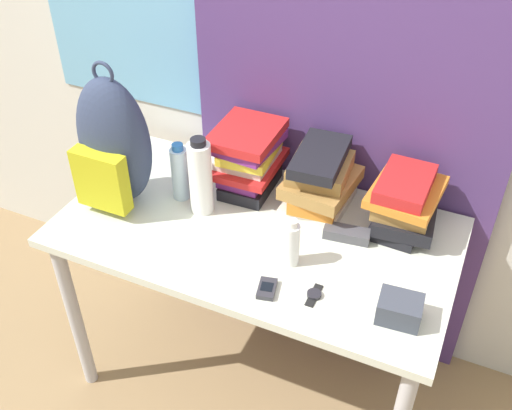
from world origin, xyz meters
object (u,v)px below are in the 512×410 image
Objects in this scene: book_stack_center at (320,181)px; wristwatch at (314,295)px; sunscreen_bottle at (291,244)px; sports_bottle at (201,177)px; camera_pouch at (400,309)px; backpack at (113,145)px; book_stack_left at (249,157)px; sunglasses_case at (347,234)px; cell_phone at (267,289)px; water_bottle at (180,173)px; book_stack_right at (405,202)px.

wristwatch is (0.13, -0.41, -0.10)m from book_stack_center.
book_stack_center is 0.31m from sunscreen_bottle.
sports_bottle reaches higher than camera_pouch.
backpack is 5.55× the size of wristwatch.
sports_bottle is 0.40m from sunscreen_bottle.
sunscreen_bottle is (0.37, -0.12, -0.06)m from sports_bottle.
sunglasses_case is at bearing -17.40° from book_stack_left.
wristwatch is at bearing 15.56° from cell_phone.
sunscreen_bottle is 1.84× the size of cell_phone.
water_bottle is 0.87m from camera_pouch.
wristwatch is (-0.15, -0.42, -0.10)m from book_stack_right.
book_stack_left reaches higher than sunscreen_bottle.
sports_bottle is at bearing -173.16° from sunglasses_case.
book_stack_center reaches higher than water_bottle.
wristwatch is at bearing -91.80° from sunglasses_case.
book_stack_left is at bearing 162.60° from sunglasses_case.
backpack is 0.70m from book_stack_center.
water_bottle is at bearing 156.24° from wristwatch.
book_stack_right is 1.30× the size of water_bottle.
water_bottle is 0.11m from sports_bottle.
sports_bottle is at bearing -152.88° from book_stack_center.
sunscreen_bottle reaches higher than wristwatch.
camera_pouch is at bearing -45.98° from book_stack_center.
backpack is 0.82m from sunglasses_case.
sunscreen_bottle is (0.28, -0.31, -0.05)m from book_stack_left.
sunscreen_bottle is at bearing -124.43° from sunglasses_case.
sports_bottle is 0.46m from cell_phone.
book_stack_left reaches higher than cell_phone.
cell_phone is at bearing -17.16° from backpack.
book_stack_right is at bearing 57.53° from cell_phone.
water_bottle is 1.30× the size of sunscreen_bottle.
backpack is at bearing -146.38° from book_stack_left.
book_stack_center is 0.55m from camera_pouch.
cell_phone is at bearing -122.47° from book_stack_right.
book_stack_center is 1.02× the size of book_stack_right.
cell_phone is (-0.29, -0.45, -0.09)m from book_stack_right.
book_stack_left is at bearing 120.46° from cell_phone.
backpack is at bearing -164.70° from book_stack_right.
cell_phone is 0.97× the size of wristwatch.
cell_phone is (0.26, -0.45, -0.12)m from book_stack_left.
water_bottle reaches higher than cell_phone.
sunglasses_case is (0.41, -0.13, -0.11)m from book_stack_left.
backpack is 2.37× the size of water_bottle.
camera_pouch is (0.09, -0.40, -0.06)m from book_stack_right.
sports_bottle is (0.29, 0.06, -0.09)m from backpack.
backpack is 4.04× the size of camera_pouch.
book_stack_left is 0.96× the size of book_stack_center.
book_stack_left is at bearing 134.00° from wristwatch.
sunscreen_bottle is 0.23m from sunglasses_case.
camera_pouch is at bearing -48.74° from sunglasses_case.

